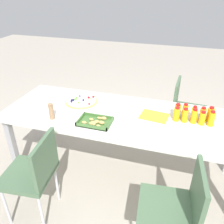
% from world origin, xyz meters
% --- Properties ---
extents(ground_plane, '(12.00, 12.00, 0.00)m').
position_xyz_m(ground_plane, '(0.00, 0.00, 0.00)').
color(ground_plane, '#B2A899').
extents(party_table, '(2.38, 0.84, 0.73)m').
position_xyz_m(party_table, '(0.00, 0.00, 0.67)').
color(party_table, silver).
rests_on(party_table, ground_plane).
extents(chair_far_left, '(0.44, 0.44, 0.83)m').
position_xyz_m(chair_far_left, '(-0.58, 0.73, 0.50)').
color(chair_far_left, '#4C6B4C').
rests_on(chair_far_left, ground_plane).
extents(chair_near_left, '(0.42, 0.42, 0.83)m').
position_xyz_m(chair_near_left, '(-0.58, -0.79, 0.50)').
color(chair_near_left, '#4C6B4C').
rests_on(chair_near_left, ground_plane).
extents(chair_far_right, '(0.44, 0.44, 0.83)m').
position_xyz_m(chair_far_right, '(0.57, 0.73, 0.50)').
color(chair_far_right, '#4C6B4C').
rests_on(chair_far_right, ground_plane).
extents(juice_bottle_0, '(0.06, 0.06, 0.15)m').
position_xyz_m(juice_bottle_0, '(-0.78, -0.12, 0.80)').
color(juice_bottle_0, '#FBAE14').
rests_on(juice_bottle_0, party_table).
extents(juice_bottle_1, '(0.06, 0.06, 0.13)m').
position_xyz_m(juice_bottle_1, '(-0.72, -0.12, 0.79)').
color(juice_bottle_1, '#F9AB14').
rests_on(juice_bottle_1, party_table).
extents(juice_bottle_2, '(0.05, 0.05, 0.14)m').
position_xyz_m(juice_bottle_2, '(-0.64, -0.12, 0.79)').
color(juice_bottle_2, '#FAAF14').
rests_on(juice_bottle_2, party_table).
extents(juice_bottle_3, '(0.05, 0.05, 0.15)m').
position_xyz_m(juice_bottle_3, '(-0.56, -0.12, 0.80)').
color(juice_bottle_3, '#F8AB14').
rests_on(juice_bottle_3, party_table).
extents(juice_bottle_4, '(0.06, 0.06, 0.14)m').
position_xyz_m(juice_bottle_4, '(-0.49, -0.12, 0.79)').
color(juice_bottle_4, '#F9AE14').
rests_on(juice_bottle_4, party_table).
extents(juice_bottle_5, '(0.06, 0.06, 0.15)m').
position_xyz_m(juice_bottle_5, '(-0.79, -0.05, 0.80)').
color(juice_bottle_5, '#F9AE14').
rests_on(juice_bottle_5, party_table).
extents(juice_bottle_6, '(0.06, 0.06, 0.13)m').
position_xyz_m(juice_bottle_6, '(-0.71, -0.04, 0.79)').
color(juice_bottle_6, '#FAAE14').
rests_on(juice_bottle_6, party_table).
extents(juice_bottle_7, '(0.06, 0.06, 0.14)m').
position_xyz_m(juice_bottle_7, '(-0.64, -0.05, 0.80)').
color(juice_bottle_7, '#FAAB14').
rests_on(juice_bottle_7, party_table).
extents(juice_bottle_8, '(0.05, 0.05, 0.14)m').
position_xyz_m(juice_bottle_8, '(-0.56, -0.05, 0.79)').
color(juice_bottle_8, '#F9AF14').
rests_on(juice_bottle_8, party_table).
extents(juice_bottle_9, '(0.06, 0.06, 0.14)m').
position_xyz_m(juice_bottle_9, '(-0.49, -0.05, 0.79)').
color(juice_bottle_9, '#FBAD14').
rests_on(juice_bottle_9, party_table).
extents(fruit_pizza, '(0.34, 0.34, 0.05)m').
position_xyz_m(fruit_pizza, '(0.51, -0.14, 0.74)').
color(fruit_pizza, tan).
rests_on(fruit_pizza, party_table).
extents(snack_tray, '(0.30, 0.21, 0.04)m').
position_xyz_m(snack_tray, '(0.21, 0.22, 0.74)').
color(snack_tray, '#477238').
rests_on(snack_tray, party_table).
extents(plate_stack, '(0.21, 0.21, 0.03)m').
position_xyz_m(plate_stack, '(0.07, -0.10, 0.74)').
color(plate_stack, silver).
rests_on(plate_stack, party_table).
extents(napkin_stack, '(0.15, 0.15, 0.01)m').
position_xyz_m(napkin_stack, '(1.04, -0.04, 0.74)').
color(napkin_stack, white).
rests_on(napkin_stack, party_table).
extents(cardboard_tube, '(0.04, 0.04, 0.16)m').
position_xyz_m(cardboard_tube, '(0.63, 0.27, 0.81)').
color(cardboard_tube, '#9E7A56').
rests_on(cardboard_tube, party_table).
extents(paper_folder, '(0.28, 0.23, 0.01)m').
position_xyz_m(paper_folder, '(-0.29, -0.06, 0.73)').
color(paper_folder, yellow).
rests_on(paper_folder, party_table).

